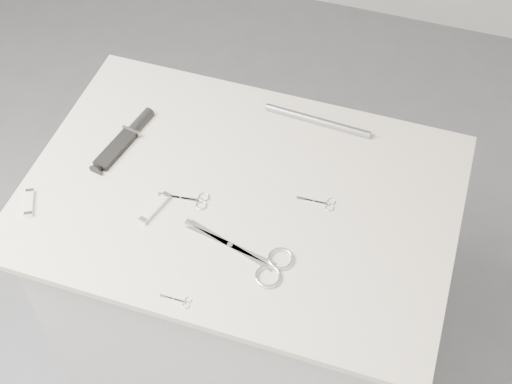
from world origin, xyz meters
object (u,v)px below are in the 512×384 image
(tiny_scissors, at_px, (180,301))
(metal_rail, at_px, (317,121))
(large_shears, at_px, (258,259))
(embroidery_scissors_a, at_px, (193,200))
(pocket_knife_a, at_px, (155,208))
(pocket_knife_b, at_px, (29,203))
(plinth, at_px, (243,296))
(sheathed_knife, at_px, (127,137))
(embroidery_scissors_b, at_px, (322,203))

(tiny_scissors, relative_size, metal_rail, 0.24)
(large_shears, distance_m, tiny_scissors, 0.19)
(embroidery_scissors_a, relative_size, pocket_knife_a, 1.21)
(pocket_knife_b, bearing_deg, plinth, -93.97)
(pocket_knife_a, height_order, pocket_knife_b, pocket_knife_a)
(large_shears, bearing_deg, sheathed_knife, 163.72)
(pocket_knife_a, relative_size, pocket_knife_b, 1.31)
(plinth, height_order, metal_rail, metal_rail)
(tiny_scissors, relative_size, pocket_knife_b, 0.89)
(pocket_knife_b, bearing_deg, embroidery_scissors_a, -96.01)
(embroidery_scissors_b, bearing_deg, metal_rail, 104.43)
(large_shears, height_order, pocket_knife_b, pocket_knife_b)
(large_shears, relative_size, sheathed_knife, 1.20)
(metal_rail, bearing_deg, tiny_scissors, -103.29)
(plinth, distance_m, pocket_knife_b, 0.68)
(plinth, distance_m, embroidery_scissors_b, 0.51)
(embroidery_scissors_a, relative_size, embroidery_scissors_b, 1.33)
(large_shears, height_order, metal_rail, metal_rail)
(embroidery_scissors_a, height_order, pocket_knife_a, pocket_knife_a)
(large_shears, bearing_deg, embroidery_scissors_a, 164.08)
(embroidery_scissors_b, xyz_separation_m, tiny_scissors, (-0.21, -0.34, -0.00))
(plinth, bearing_deg, pocket_knife_a, -148.03)
(sheathed_knife, distance_m, pocket_knife_b, 0.29)
(large_shears, height_order, pocket_knife_a, pocket_knife_a)
(large_shears, xyz_separation_m, pocket_knife_b, (-0.55, -0.02, 0.00))
(large_shears, xyz_separation_m, metal_rail, (0.01, 0.44, 0.01))
(large_shears, height_order, embroidery_scissors_a, large_shears)
(plinth, height_order, pocket_knife_a, pocket_knife_a)
(large_shears, height_order, tiny_scissors, large_shears)
(large_shears, distance_m, embroidery_scissors_b, 0.21)
(pocket_knife_b, bearing_deg, pocket_knife_a, -100.81)
(embroidery_scissors_b, distance_m, pocket_knife_b, 0.67)
(tiny_scissors, distance_m, metal_rail, 0.60)
(embroidery_scissors_b, bearing_deg, embroidery_scissors_a, -166.54)
(large_shears, distance_m, metal_rail, 0.44)
(large_shears, bearing_deg, pocket_knife_b, -164.60)
(embroidery_scissors_b, height_order, pocket_knife_b, pocket_knife_b)
(sheathed_knife, bearing_deg, metal_rail, -54.54)
(embroidery_scissors_a, relative_size, tiny_scissors, 1.77)
(plinth, xyz_separation_m, embroidery_scissors_b, (0.19, 0.03, 0.47))
(embroidery_scissors_b, bearing_deg, plinth, -173.79)
(large_shears, relative_size, metal_rail, 0.94)
(embroidery_scissors_b, distance_m, sheathed_knife, 0.51)
(sheathed_knife, height_order, pocket_knife_a, sheathed_knife)
(embroidery_scissors_a, distance_m, metal_rail, 0.39)
(pocket_knife_a, bearing_deg, large_shears, -87.33)
(plinth, distance_m, metal_rail, 0.56)
(plinth, bearing_deg, large_shears, -59.26)
(tiny_scissors, xyz_separation_m, pocket_knife_b, (-0.42, 0.13, 0.00))
(large_shears, bearing_deg, plinth, 134.32)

